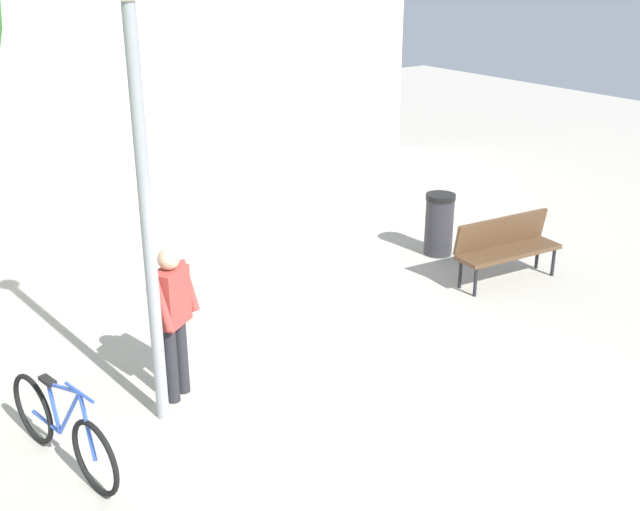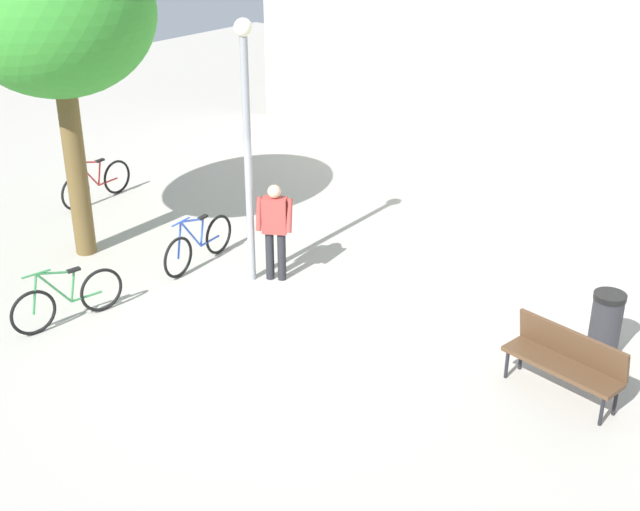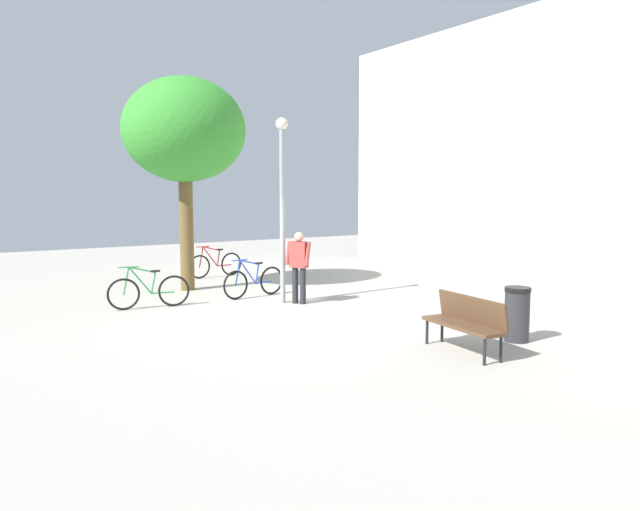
{
  "view_description": "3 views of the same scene",
  "coord_description": "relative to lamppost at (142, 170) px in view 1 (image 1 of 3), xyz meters",
  "views": [
    {
      "loc": [
        -4.26,
        -5.09,
        4.44
      ],
      "look_at": [
        0.74,
        1.66,
        1.12
      ],
      "focal_mm": 44.09,
      "sensor_mm": 36.0,
      "label": 1
    },
    {
      "loc": [
        7.76,
        -7.62,
        6.52
      ],
      "look_at": [
        -0.07,
        1.41,
        0.83
      ],
      "focal_mm": 48.2,
      "sensor_mm": 36.0,
      "label": 2
    },
    {
      "loc": [
        10.76,
        -5.66,
        2.63
      ],
      "look_at": [
        0.27,
        1.21,
        1.28
      ],
      "focal_mm": 34.08,
      "sensor_mm": 36.0,
      "label": 3
    }
  ],
  "objects": [
    {
      "name": "ground_plane",
      "position": [
        1.49,
        -1.32,
        -2.58
      ],
      "size": [
        36.0,
        36.0,
        0.0
      ],
      "primitive_type": "plane",
      "color": "#A8A399"
    },
    {
      "name": "lamppost",
      "position": [
        0.0,
        0.0,
        0.0
      ],
      "size": [
        0.28,
        0.28,
        4.28
      ],
      "color": "gray",
      "rests_on": "ground_plane"
    },
    {
      "name": "person_by_lamppost",
      "position": [
        0.31,
        0.26,
        -1.61
      ],
      "size": [
        0.62,
        0.51,
        1.67
      ],
      "color": "#232328",
      "rests_on": "ground_plane"
    },
    {
      "name": "park_bench",
      "position": [
        5.45,
        0.31,
        -2.03
      ],
      "size": [
        1.64,
        0.66,
        0.92
      ],
      "color": "#513823",
      "rests_on": "ground_plane"
    },
    {
      "name": "bicycle_blue",
      "position": [
        -1.07,
        -0.22,
        -2.19
      ],
      "size": [
        0.35,
        1.79,
        0.97
      ],
      "color": "black",
      "rests_on": "ground_plane"
    },
    {
      "name": "trash_bin",
      "position": [
        5.42,
        1.6,
        -2.09
      ],
      "size": [
        0.45,
        0.45,
        0.96
      ],
      "color": "#2D2D33",
      "rests_on": "ground_plane"
    }
  ]
}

